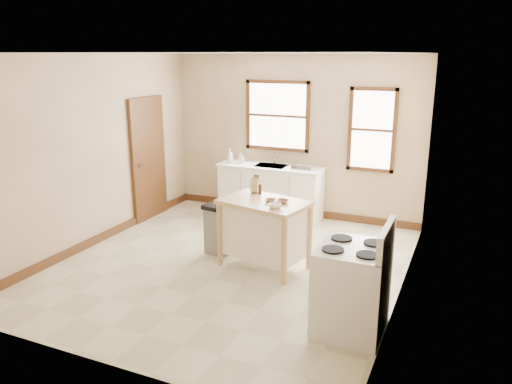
# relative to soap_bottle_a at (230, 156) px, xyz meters

# --- Properties ---
(floor) EXTENTS (5.00, 5.00, 0.00)m
(floor) POSITION_rel_soap_bottle_a_xyz_m (1.05, -2.11, -1.05)
(floor) COLOR beige
(floor) RESTS_ON ground
(ceiling) EXTENTS (5.00, 5.00, 0.00)m
(ceiling) POSITION_rel_soap_bottle_a_xyz_m (1.05, -2.11, 1.75)
(ceiling) COLOR white
(ceiling) RESTS_ON ground
(wall_back) EXTENTS (4.50, 0.04, 2.80)m
(wall_back) POSITION_rel_soap_bottle_a_xyz_m (1.05, 0.39, 0.35)
(wall_back) COLOR #D2B38A
(wall_back) RESTS_ON ground
(wall_left) EXTENTS (0.04, 5.00, 2.80)m
(wall_left) POSITION_rel_soap_bottle_a_xyz_m (-1.20, -2.11, 0.35)
(wall_left) COLOR #D2B38A
(wall_left) RESTS_ON ground
(wall_right) EXTENTS (0.04, 5.00, 2.80)m
(wall_right) POSITION_rel_soap_bottle_a_xyz_m (3.30, -2.11, 0.35)
(wall_right) COLOR #D2B38A
(wall_right) RESTS_ON ground
(window_main) EXTENTS (1.17, 0.06, 1.22)m
(window_main) POSITION_rel_soap_bottle_a_xyz_m (0.75, 0.37, 0.70)
(window_main) COLOR #3A2010
(window_main) RESTS_ON wall_back
(window_side) EXTENTS (0.77, 0.06, 1.37)m
(window_side) POSITION_rel_soap_bottle_a_xyz_m (2.40, 0.37, 0.55)
(window_side) COLOR #3A2010
(window_side) RESTS_ON wall_back
(door_left) EXTENTS (0.06, 0.90, 2.10)m
(door_left) POSITION_rel_soap_bottle_a_xyz_m (-1.16, -0.81, 0.00)
(door_left) COLOR #3A2010
(door_left) RESTS_ON ground
(baseboard_back) EXTENTS (4.50, 0.04, 0.12)m
(baseboard_back) POSITION_rel_soap_bottle_a_xyz_m (1.05, 0.36, -0.99)
(baseboard_back) COLOR #3A2010
(baseboard_back) RESTS_ON ground
(baseboard_left) EXTENTS (0.04, 5.00, 0.12)m
(baseboard_left) POSITION_rel_soap_bottle_a_xyz_m (-1.17, -2.11, -0.99)
(baseboard_left) COLOR #3A2010
(baseboard_left) RESTS_ON ground
(sink_counter) EXTENTS (1.86, 0.62, 0.92)m
(sink_counter) POSITION_rel_soap_bottle_a_xyz_m (0.75, 0.09, -0.59)
(sink_counter) COLOR white
(sink_counter) RESTS_ON ground
(faucet) EXTENTS (0.03, 0.03, 0.22)m
(faucet) POSITION_rel_soap_bottle_a_xyz_m (0.75, 0.27, -0.02)
(faucet) COLOR silver
(faucet) RESTS_ON sink_counter
(soap_bottle_a) EXTENTS (0.10, 0.10, 0.25)m
(soap_bottle_a) POSITION_rel_soap_bottle_a_xyz_m (0.00, 0.00, 0.00)
(soap_bottle_a) COLOR #B2B2B2
(soap_bottle_a) RESTS_ON sink_counter
(soap_bottle_b) EXTENTS (0.10, 0.11, 0.18)m
(soap_bottle_b) POSITION_rel_soap_bottle_a_xyz_m (0.20, 0.04, -0.04)
(soap_bottle_b) COLOR #B2B2B2
(soap_bottle_b) RESTS_ON sink_counter
(dish_rack) EXTENTS (0.42, 0.34, 0.09)m
(dish_rack) POSITION_rel_soap_bottle_a_xyz_m (1.35, 0.06, -0.08)
(dish_rack) COLOR silver
(dish_rack) RESTS_ON sink_counter
(kitchen_island) EXTENTS (1.26, 0.94, 0.93)m
(kitchen_island) POSITION_rel_soap_bottle_a_xyz_m (1.49, -1.97, -0.58)
(kitchen_island) COLOR tan
(kitchen_island) RESTS_ON ground
(knife_block) EXTENTS (0.12, 0.12, 0.20)m
(knife_block) POSITION_rel_soap_bottle_a_xyz_m (1.21, -1.65, -0.02)
(knife_block) COLOR tan
(knife_block) RESTS_ON kitchen_island
(pepper_grinder) EXTENTS (0.06, 0.06, 0.15)m
(pepper_grinder) POSITION_rel_soap_bottle_a_xyz_m (1.31, -1.69, -0.04)
(pepper_grinder) COLOR #3B1B10
(pepper_grinder) RESTS_ON kitchen_island
(bowl_a) EXTENTS (0.16, 0.16, 0.04)m
(bowl_a) POSITION_rel_soap_bottle_a_xyz_m (1.58, -1.99, -0.10)
(bowl_a) COLOR brown
(bowl_a) RESTS_ON kitchen_island
(bowl_b) EXTENTS (0.18, 0.18, 0.04)m
(bowl_b) POSITION_rel_soap_bottle_a_xyz_m (1.74, -1.96, -0.10)
(bowl_b) COLOR brown
(bowl_b) RESTS_ON kitchen_island
(bowl_c) EXTENTS (0.23, 0.23, 0.05)m
(bowl_c) POSITION_rel_soap_bottle_a_xyz_m (1.74, -2.20, -0.09)
(bowl_c) COLOR white
(bowl_c) RESTS_ON kitchen_island
(trash_bin) EXTENTS (0.42, 0.37, 0.73)m
(trash_bin) POSITION_rel_soap_bottle_a_xyz_m (0.71, -1.80, -0.68)
(trash_bin) COLOR gray
(trash_bin) RESTS_ON ground
(gas_stove) EXTENTS (0.74, 0.75, 1.19)m
(gas_stove) POSITION_rel_soap_bottle_a_xyz_m (2.94, -3.09, -0.45)
(gas_stove) COLOR silver
(gas_stove) RESTS_ON ground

